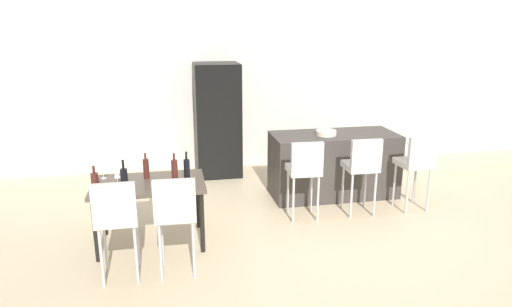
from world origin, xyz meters
The scene contains 19 objects.
ground_plane centered at (0.00, 0.00, 0.00)m, with size 10.00×10.00×0.00m, color #C6B28E.
back_wall centered at (0.00, 2.82, 1.45)m, with size 10.00×0.12×2.90m, color beige.
kitchen_island centered at (0.39, 1.09, 0.46)m, with size 1.80×0.77×0.92m, color #383330.
bar_chair_left centered at (-0.28, 0.32, 0.70)m, with size 0.42×0.42×1.05m.
bar_chair_middle centered at (0.49, 0.32, 0.70)m, with size 0.41×0.41×1.05m.
bar_chair_right centered at (1.26, 0.32, 0.70)m, with size 0.42×0.42×1.05m.
dining_table centered at (-2.19, 0.00, 0.66)m, with size 1.24×0.77×0.74m.
dining_chair_near centered at (-2.47, -0.75, 0.70)m, with size 0.40×0.40×1.05m.
dining_chair_far centered at (-1.92, -0.75, 0.70)m, with size 0.41×0.41×1.05m.
wine_bottle_middle centered at (-1.76, 0.00, 0.87)m, with size 0.07×0.07×0.33m.
wine_bottle_far centered at (-2.42, -0.26, 0.88)m, with size 0.07×0.07×0.35m.
wine_bottle_inner centered at (-1.90, -0.05, 0.88)m, with size 0.07×0.07×0.34m.
wine_bottle_right centered at (-2.73, -0.18, 0.85)m, with size 0.08×0.08×0.28m.
wine_bottle_near centered at (-2.22, 0.15, 0.86)m, with size 0.07×0.07×0.30m.
wine_glass_left centered at (-2.52, -0.01, 0.86)m, with size 0.07×0.07×0.17m.
wine_glass_end centered at (-2.70, 0.23, 0.86)m, with size 0.07×0.07×0.17m.
refrigerator centered at (-1.15, 2.38, 0.92)m, with size 0.72×0.68×1.84m, color black.
fruit_bowl centered at (0.24, 1.04, 0.96)m, with size 0.29×0.29×0.07m, color beige.
potted_plant centered at (1.71, 2.37, 0.35)m, with size 0.40×0.40×0.60m.
Camera 1 is at (-1.92, -4.92, 2.45)m, focal length 31.94 mm.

